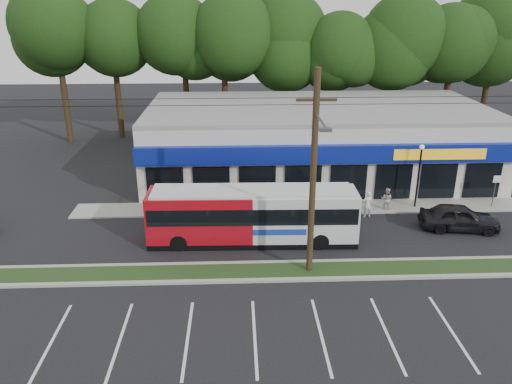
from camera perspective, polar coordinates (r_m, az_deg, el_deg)
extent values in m
plane|color=black|center=(24.26, -0.75, -10.42)|extent=(120.00, 120.00, 0.00)
cube|color=#1F3917|center=(25.09, -0.81, -9.10)|extent=(40.00, 1.60, 0.12)
cube|color=#9E9E93|center=(24.35, -0.76, -10.10)|extent=(40.00, 0.25, 0.14)
cube|color=#9E9E93|center=(25.82, -0.87, -8.13)|extent=(40.00, 0.25, 0.14)
cube|color=#9E9E93|center=(32.70, 7.60, -1.73)|extent=(32.00, 2.20, 0.10)
cube|color=beige|center=(38.50, 6.81, 5.74)|extent=(25.00, 12.00, 5.00)
cube|color=#102198|center=(32.34, 8.55, 4.27)|extent=(25.00, 0.50, 1.20)
cube|color=black|center=(33.15, 8.30, 1.07)|extent=(24.00, 0.12, 2.40)
cube|color=yellow|center=(34.10, 20.30, 4.06)|extent=(6.00, 0.06, 0.70)
cube|color=gray|center=(37.88, 6.99, 9.60)|extent=(25.00, 12.00, 0.30)
cylinder|color=black|center=(23.24, 6.54, 1.66)|extent=(0.30, 0.30, 10.00)
cube|color=black|center=(22.29, 6.93, 10.41)|extent=(1.80, 0.12, 0.12)
cylinder|color=#59595E|center=(21.26, 7.35, 8.19)|extent=(0.10, 2.40, 0.10)
cube|color=#59595E|center=(20.04, 7.94, 7.06)|extent=(0.50, 0.25, 0.15)
cylinder|color=black|center=(22.00, -0.93, 10.68)|extent=(50.00, 0.02, 0.02)
cylinder|color=black|center=(22.06, -0.93, 9.91)|extent=(50.00, 0.02, 0.02)
cylinder|color=black|center=(33.38, 18.03, 1.44)|extent=(0.12, 0.12, 4.00)
sphere|color=silver|center=(32.76, 18.45, 4.90)|extent=(0.30, 0.30, 0.30)
cylinder|color=#59595E|center=(35.53, 25.56, 0.00)|extent=(0.06, 0.06, 2.20)
cube|color=white|center=(35.20, 25.83, 1.34)|extent=(0.45, 0.04, 0.45)
cylinder|color=black|center=(50.11, -20.48, 8.63)|extent=(0.56, 0.56, 5.72)
sphere|color=black|center=(49.31, -21.34, 14.95)|extent=(6.76, 6.76, 6.76)
cylinder|color=black|center=(48.80, -14.83, 8.95)|extent=(0.56, 0.56, 5.72)
sphere|color=black|center=(47.97, -15.48, 15.47)|extent=(6.76, 6.76, 6.76)
cylinder|color=black|center=(47.97, -8.92, 9.19)|extent=(0.56, 0.56, 5.72)
sphere|color=black|center=(47.13, -9.32, 15.84)|extent=(6.76, 6.76, 6.76)
cylinder|color=black|center=(47.66, -2.86, 9.34)|extent=(0.56, 0.56, 5.72)
sphere|color=black|center=(46.81, -2.99, 16.05)|extent=(6.76, 6.76, 6.76)
cylinder|color=black|center=(47.87, 3.21, 9.39)|extent=(0.56, 0.56, 5.72)
sphere|color=black|center=(47.03, 3.36, 16.06)|extent=(6.76, 6.76, 6.76)
cylinder|color=black|center=(48.60, 9.17, 9.33)|extent=(0.56, 0.56, 5.72)
sphere|color=black|center=(47.77, 9.58, 15.90)|extent=(6.76, 6.76, 6.76)
cylinder|color=black|center=(49.82, 14.89, 9.19)|extent=(0.56, 0.56, 5.72)
sphere|color=black|center=(49.01, 15.53, 15.58)|extent=(6.76, 6.76, 6.76)
cylinder|color=black|center=(51.50, 20.29, 8.97)|extent=(0.56, 0.56, 5.72)
sphere|color=black|center=(50.71, 21.11, 15.12)|extent=(6.76, 6.76, 6.76)
cylinder|color=black|center=(53.59, 25.29, 8.69)|extent=(0.56, 0.56, 5.72)
sphere|color=black|center=(52.84, 26.27, 14.58)|extent=(6.76, 6.76, 6.76)
cube|color=#9F0C17|center=(27.60, -6.34, -2.57)|extent=(5.76, 2.49, 2.62)
cube|color=silver|center=(27.67, 5.53, -2.47)|extent=(5.76, 2.49, 2.62)
cube|color=black|center=(28.11, -0.39, -5.25)|extent=(11.47, 2.55, 0.33)
cube|color=black|center=(27.36, -0.40, -1.94)|extent=(11.24, 2.66, 0.90)
cube|color=black|center=(28.08, 11.41, -2.08)|extent=(0.10, 2.02, 1.33)
cube|color=#193899|center=(26.68, 2.72, -4.63)|extent=(2.86, 0.09, 0.33)
cube|color=silver|center=(26.96, -0.40, 0.11)|extent=(10.90, 2.35, 0.17)
cylinder|color=black|center=(27.28, -8.83, -5.76)|extent=(0.92, 0.28, 0.91)
cylinder|color=black|center=(29.18, -8.32, -3.85)|extent=(0.92, 0.28, 0.91)
cylinder|color=black|center=(27.32, 7.37, -5.63)|extent=(0.92, 0.28, 0.91)
cylinder|color=black|center=(29.22, 6.78, -3.73)|extent=(0.92, 0.28, 0.91)
imported|color=black|center=(31.54, 22.24, -2.70)|extent=(4.73, 2.44, 1.54)
imported|color=white|center=(31.58, 12.62, -1.38)|extent=(0.69, 0.53, 1.69)
imported|color=#BCAFA9|center=(32.91, 14.69, -0.80)|extent=(0.92, 0.86, 1.50)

